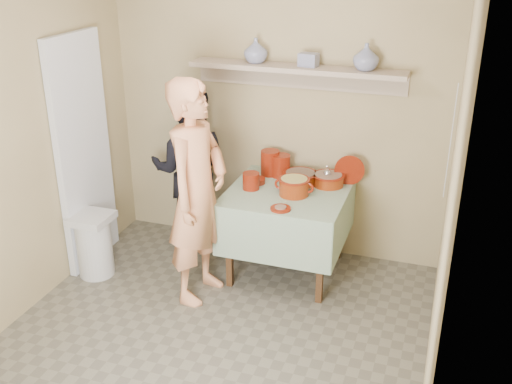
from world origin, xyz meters
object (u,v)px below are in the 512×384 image
at_px(trash_bin, 94,244).
at_px(person_cook, 197,193).
at_px(cazuela_rice, 294,185).
at_px(serving_table, 288,204).
at_px(person_helper, 190,170).

bearing_deg(trash_bin, person_cook, 1.13).
relative_size(person_cook, cazuela_rice, 5.39).
xyz_separation_m(person_cook, serving_table, (0.57, 0.56, -0.25)).
bearing_deg(person_cook, person_helper, 34.80).
bearing_deg(person_cook, trash_bin, 97.55).
distance_m(person_helper, cazuela_rice, 1.09).
relative_size(person_helper, cazuela_rice, 4.52).
distance_m(person_helper, serving_table, 1.01).
relative_size(person_cook, person_helper, 1.19).
xyz_separation_m(serving_table, trash_bin, (-1.54, -0.58, -0.36)).
bearing_deg(trash_bin, person_helper, 54.78).
height_order(person_cook, serving_table, person_cook).
height_order(person_helper, trash_bin, person_helper).
bearing_deg(serving_table, person_cook, -135.51).
bearing_deg(person_helper, serving_table, 153.12).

